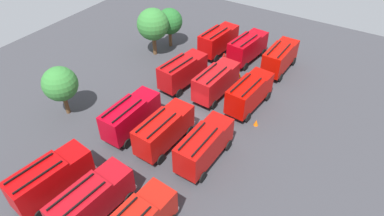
{
  "coord_description": "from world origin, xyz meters",
  "views": [
    {
      "loc": [
        -24.27,
        -15.39,
        24.78
      ],
      "look_at": [
        0.0,
        0.0,
        1.4
      ],
      "focal_mm": 31.1,
      "sensor_mm": 36.0,
      "label": 1
    }
  ],
  "objects_px": {
    "fire_truck_10": "(183,71)",
    "tree_1": "(153,24)",
    "fire_truck_7": "(248,47)",
    "firefighter_0": "(224,59)",
    "fire_truck_8": "(51,178)",
    "tree_0": "(60,84)",
    "fire_truck_11": "(218,40)",
    "fire_truck_6": "(216,81)",
    "fire_truck_9": "(131,115)",
    "fire_truck_4": "(92,200)",
    "fire_truck_2": "(249,92)",
    "firefighter_1": "(282,41)",
    "traffic_cone_1": "(240,75)",
    "tree_2": "(170,21)",
    "fire_truck_1": "(204,145)",
    "traffic_cone_0": "(228,103)",
    "fire_truck_3": "(280,57)",
    "fire_truck_5": "(164,129)",
    "traffic_cone_2": "(256,123)"
  },
  "relations": [
    {
      "from": "fire_truck_10",
      "to": "tree_1",
      "type": "bearing_deg",
      "value": 67.01
    },
    {
      "from": "fire_truck_11",
      "to": "tree_0",
      "type": "xyz_separation_m",
      "value": [
        -21.41,
        7.95,
        1.87
      ]
    },
    {
      "from": "fire_truck_2",
      "to": "fire_truck_9",
      "type": "xyz_separation_m",
      "value": [
        -10.37,
        8.83,
        0.0
      ]
    },
    {
      "from": "firefighter_0",
      "to": "traffic_cone_1",
      "type": "distance_m",
      "value": 3.64
    },
    {
      "from": "fire_truck_5",
      "to": "firefighter_0",
      "type": "height_order",
      "value": "fire_truck_5"
    },
    {
      "from": "firefighter_1",
      "to": "fire_truck_3",
      "type": "bearing_deg",
      "value": 158.11
    },
    {
      "from": "fire_truck_2",
      "to": "fire_truck_4",
      "type": "height_order",
      "value": "same"
    },
    {
      "from": "firefighter_0",
      "to": "firefighter_1",
      "type": "xyz_separation_m",
      "value": [
        9.51,
        -4.9,
        -0.06
      ]
    },
    {
      "from": "fire_truck_11",
      "to": "firefighter_0",
      "type": "relative_size",
      "value": 4.04
    },
    {
      "from": "fire_truck_7",
      "to": "fire_truck_8",
      "type": "xyz_separation_m",
      "value": [
        -30.04,
        4.5,
        0.0
      ]
    },
    {
      "from": "fire_truck_1",
      "to": "fire_truck_10",
      "type": "height_order",
      "value": "same"
    },
    {
      "from": "fire_truck_9",
      "to": "traffic_cone_2",
      "type": "relative_size",
      "value": 9.73
    },
    {
      "from": "fire_truck_8",
      "to": "fire_truck_10",
      "type": "relative_size",
      "value": 1.0
    },
    {
      "from": "fire_truck_5",
      "to": "traffic_cone_1",
      "type": "relative_size",
      "value": 11.58
    },
    {
      "from": "fire_truck_5",
      "to": "fire_truck_10",
      "type": "bearing_deg",
      "value": 26.16
    },
    {
      "from": "firefighter_1",
      "to": "traffic_cone_1",
      "type": "relative_size",
      "value": 2.75
    },
    {
      "from": "fire_truck_7",
      "to": "tree_1",
      "type": "bearing_deg",
      "value": 120.46
    },
    {
      "from": "fire_truck_10",
      "to": "firefighter_0",
      "type": "height_order",
      "value": "fire_truck_10"
    },
    {
      "from": "fire_truck_9",
      "to": "fire_truck_8",
      "type": "bearing_deg",
      "value": 178.35
    },
    {
      "from": "firefighter_1",
      "to": "fire_truck_7",
      "type": "bearing_deg",
      "value": 118.52
    },
    {
      "from": "fire_truck_6",
      "to": "tree_2",
      "type": "xyz_separation_m",
      "value": [
        7.45,
        12.04,
        1.8
      ]
    },
    {
      "from": "fire_truck_1",
      "to": "fire_truck_7",
      "type": "distance_m",
      "value": 20.13
    },
    {
      "from": "traffic_cone_0",
      "to": "fire_truck_5",
      "type": "bearing_deg",
      "value": 164.94
    },
    {
      "from": "fire_truck_11",
      "to": "fire_truck_1",
      "type": "bearing_deg",
      "value": -149.56
    },
    {
      "from": "fire_truck_10",
      "to": "tree_2",
      "type": "distance_m",
      "value": 10.85
    },
    {
      "from": "firefighter_0",
      "to": "fire_truck_11",
      "type": "bearing_deg",
      "value": 9.08
    },
    {
      "from": "fire_truck_8",
      "to": "tree_0",
      "type": "bearing_deg",
      "value": 50.54
    },
    {
      "from": "fire_truck_7",
      "to": "fire_truck_9",
      "type": "height_order",
      "value": "same"
    },
    {
      "from": "fire_truck_4",
      "to": "fire_truck_9",
      "type": "bearing_deg",
      "value": 28.61
    },
    {
      "from": "fire_truck_2",
      "to": "fire_truck_9",
      "type": "height_order",
      "value": "same"
    },
    {
      "from": "tree_1",
      "to": "tree_0",
      "type": "bearing_deg",
      "value": 179.03
    },
    {
      "from": "traffic_cone_0",
      "to": "tree_0",
      "type": "bearing_deg",
      "value": 126.5
    },
    {
      "from": "fire_truck_1",
      "to": "fire_truck_11",
      "type": "height_order",
      "value": "same"
    },
    {
      "from": "fire_truck_1",
      "to": "tree_0",
      "type": "distance_m",
      "value": 17.3
    },
    {
      "from": "fire_truck_5",
      "to": "fire_truck_10",
      "type": "height_order",
      "value": "same"
    },
    {
      "from": "traffic_cone_1",
      "to": "tree_0",
      "type": "bearing_deg",
      "value": 141.8
    },
    {
      "from": "fire_truck_5",
      "to": "traffic_cone_1",
      "type": "height_order",
      "value": "fire_truck_5"
    },
    {
      "from": "tree_1",
      "to": "traffic_cone_0",
      "type": "bearing_deg",
      "value": -108.85
    },
    {
      "from": "tree_1",
      "to": "firefighter_0",
      "type": "bearing_deg",
      "value": -75.74
    },
    {
      "from": "fire_truck_6",
      "to": "fire_truck_10",
      "type": "relative_size",
      "value": 0.99
    },
    {
      "from": "tree_2",
      "to": "tree_1",
      "type": "bearing_deg",
      "value": 171.84
    },
    {
      "from": "fire_truck_7",
      "to": "traffic_cone_2",
      "type": "distance_m",
      "value": 13.97
    },
    {
      "from": "tree_0",
      "to": "fire_truck_6",
      "type": "bearing_deg",
      "value": -46.74
    },
    {
      "from": "fire_truck_4",
      "to": "fire_truck_6",
      "type": "height_order",
      "value": "same"
    },
    {
      "from": "tree_2",
      "to": "fire_truck_1",
      "type": "bearing_deg",
      "value": -136.83
    },
    {
      "from": "fire_truck_4",
      "to": "fire_truck_11",
      "type": "bearing_deg",
      "value": 14.01
    },
    {
      "from": "fire_truck_7",
      "to": "traffic_cone_1",
      "type": "height_order",
      "value": "fire_truck_7"
    },
    {
      "from": "fire_truck_7",
      "to": "firefighter_0",
      "type": "relative_size",
      "value": 4.06
    },
    {
      "from": "fire_truck_1",
      "to": "fire_truck_10",
      "type": "relative_size",
      "value": 0.98
    },
    {
      "from": "fire_truck_2",
      "to": "firefighter_1",
      "type": "distance_m",
      "value": 16.37
    }
  ]
}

